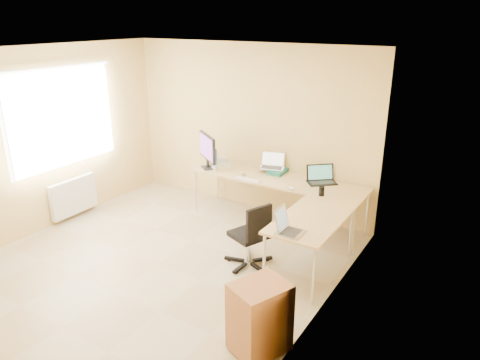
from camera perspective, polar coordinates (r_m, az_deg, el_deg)
The scene contains 25 objects.
floor at distance 5.84m, azimuth -10.51°, elevation -10.53°, with size 4.50×4.50×0.00m, color tan.
ceiling at distance 5.05m, azimuth -12.45°, elevation 15.75°, with size 4.50×4.50×0.00m, color white.
wall_back at distance 7.04m, azimuth 1.14°, elevation 6.65°, with size 4.50×4.50×0.00m, color #E7B767.
wall_left at distance 6.87m, azimuth -24.42°, elevation 4.47°, with size 4.50×4.50×0.00m, color #E7B767.
wall_right at distance 4.23m, azimuth 10.05°, elevation -3.16°, with size 4.50×4.50×0.00m, color #E7B767.
desk_main at distance 6.67m, azimuth 4.69°, elevation -2.69°, with size 2.65×0.70×0.73m, color tan.
desk_return at distance 5.48m, azimuth 8.96°, elevation -8.25°, with size 0.70×1.30×0.73m, color tan.
monitor at distance 6.87m, azimuth -4.19°, elevation 3.68°, with size 0.63×0.20×0.54m, color black.
book_stack at distance 6.73m, azimuth 4.81°, elevation 1.12°, with size 0.23×0.32×0.05m, color #195C4B.
laptop_center at distance 6.73m, azimuth 4.09°, elevation 2.44°, with size 0.37×0.28×0.24m, color silver.
laptop_black at distance 6.38m, azimuth 10.47°, elevation 0.68°, with size 0.40×0.29×0.25m, color black.
keyboard at distance 6.43m, azimuth 1.08°, elevation 0.07°, with size 0.37×0.10×0.02m, color silver.
mouse at distance 6.12m, azimuth 6.63°, elevation -1.04°, with size 0.09×0.06×0.03m, color white.
mug at distance 6.80m, azimuth -3.15°, elevation 1.51°, with size 0.09×0.09×0.09m, color white.
cd_stack at distance 6.60m, azimuth 0.24°, elevation 0.67°, with size 0.11×0.11×0.03m, color #BBBBBB.
water_bottle at distance 6.86m, azimuth -3.33°, elevation 2.67°, with size 0.09×0.09×0.31m, color #4175DB.
papers at distance 7.05m, azimuth -2.00°, elevation 1.88°, with size 0.24×0.34×0.01m, color beige.
white_box at distance 7.23m, azimuth -2.44°, elevation 2.60°, with size 0.19×0.14×0.07m, color silver.
desk_fan at distance 7.04m, azimuth -3.42°, elevation 2.83°, with size 0.19×0.19×0.25m, color silver.
black_cup at distance 5.95m, azimuth 10.39°, elevation -1.42°, with size 0.07×0.07×0.13m, color black.
laptop_return at distance 4.88m, azimuth 6.48°, elevation -5.59°, with size 0.26×0.34×0.22m, color #9F9FAA.
office_chair at distance 5.51m, azimuth 1.13°, elevation -6.22°, with size 0.52×0.52×0.87m, color black.
cabinet at distance 4.28m, azimuth 2.52°, elevation -17.13°, with size 0.40×0.50×0.69m, color brown.
radiator at distance 7.32m, azimuth -20.50°, elevation -1.96°, with size 0.09×0.80×0.55m, color white.
window at distance 7.00m, azimuth -21.81°, elevation 7.22°, with size 0.10×1.80×1.40m, color white.
Camera 1 is at (3.49, -3.63, 2.96)m, focal length 33.36 mm.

